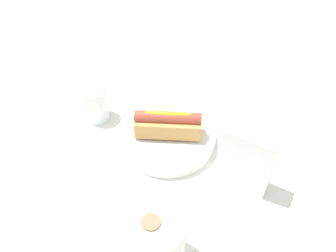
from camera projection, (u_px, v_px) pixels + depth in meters
ground_plane at (161, 141)px, 0.83m from camera, size 2.40×2.40×0.00m
serving_bowl at (168, 137)px, 0.81m from camera, size 0.23×0.23×0.03m
hotdog_front at (168, 124)px, 0.78m from camera, size 0.16×0.07×0.06m
water_glass at (95, 104)px, 0.86m from camera, size 0.07×0.07×0.09m
paper_towel_roll at (152, 243)px, 0.57m from camera, size 0.11×0.11×0.13m
napkin_box at (246, 159)px, 0.69m from camera, size 0.12×0.07×0.15m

